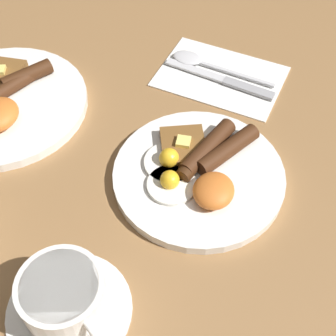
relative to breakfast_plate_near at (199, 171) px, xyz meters
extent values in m
plane|color=olive|center=(0.00, 0.00, -0.01)|extent=(3.00, 3.00, 0.00)
cylinder|color=white|center=(0.00, 0.00, -0.01)|extent=(0.24, 0.24, 0.01)
cylinder|color=white|center=(-0.04, 0.03, 0.00)|extent=(0.07, 0.07, 0.01)
sphere|color=yellow|center=(-0.04, 0.03, 0.01)|extent=(0.03, 0.03, 0.03)
cylinder|color=white|center=(0.00, 0.04, 0.00)|extent=(0.08, 0.08, 0.01)
sphere|color=yellow|center=(0.00, 0.04, 0.01)|extent=(0.03, 0.03, 0.03)
ellipsoid|color=orange|center=(-0.04, -0.03, 0.02)|extent=(0.06, 0.06, 0.03)
cylinder|color=#422311|center=(0.04, -0.03, 0.01)|extent=(0.11, 0.07, 0.03)
cylinder|color=#422312|center=(0.04, 0.00, 0.01)|extent=(0.11, 0.06, 0.02)
cylinder|color=#3B200E|center=(0.01, 0.01, 0.01)|extent=(0.09, 0.04, 0.02)
cube|color=brown|center=(0.03, 0.03, 0.01)|extent=(0.09, 0.09, 0.01)
cube|color=#F4E072|center=(0.03, 0.03, 0.02)|extent=(0.02, 0.02, 0.01)
cylinder|color=white|center=(0.02, 0.34, -0.01)|extent=(0.28, 0.28, 0.01)
cylinder|color=#3F2210|center=(0.08, 0.33, 0.01)|extent=(0.09, 0.07, 0.03)
cylinder|color=#412311|center=(0.06, 0.33, 0.01)|extent=(0.10, 0.06, 0.02)
cube|color=brown|center=(0.07, 0.37, 0.01)|extent=(0.08, 0.08, 0.01)
cylinder|color=white|center=(-0.24, 0.08, -0.01)|extent=(0.15, 0.15, 0.01)
cylinder|color=white|center=(-0.24, 0.08, 0.03)|extent=(0.10, 0.10, 0.06)
cylinder|color=brown|center=(-0.24, 0.08, 0.06)|extent=(0.09, 0.09, 0.00)
torus|color=white|center=(-0.26, 0.04, 0.03)|extent=(0.03, 0.04, 0.04)
cube|color=white|center=(0.22, 0.03, -0.01)|extent=(0.16, 0.22, 0.01)
cube|color=silver|center=(0.21, 0.08, -0.01)|extent=(0.03, 0.11, 0.00)
cube|color=#9E9EA3|center=(0.20, -0.02, -0.01)|extent=(0.03, 0.09, 0.01)
ellipsoid|color=silver|center=(0.24, 0.10, 0.00)|extent=(0.04, 0.06, 0.01)
cube|color=silver|center=(0.23, 0.01, -0.01)|extent=(0.02, 0.14, 0.00)
camera|label=1|loc=(-0.40, -0.10, 0.52)|focal=50.00mm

